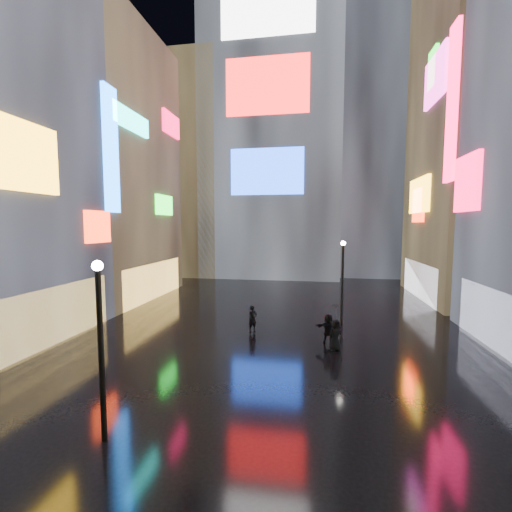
# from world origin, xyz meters

# --- Properties ---
(ground) EXTENTS (140.00, 140.00, 0.00)m
(ground) POSITION_xyz_m (0.00, 20.00, 0.00)
(ground) COLOR black
(ground) RESTS_ON ground
(building_left_far) EXTENTS (10.28, 12.00, 22.00)m
(building_left_far) POSITION_xyz_m (-15.98, 26.00, 10.98)
(building_left_far) COLOR black
(building_left_far) RESTS_ON ground
(building_right_far) EXTENTS (10.28, 12.00, 28.00)m
(building_right_far) POSITION_xyz_m (15.98, 30.00, 13.98)
(building_right_far) COLOR black
(building_right_far) RESTS_ON ground
(tower_main) EXTENTS (16.00, 14.20, 42.00)m
(tower_main) POSITION_xyz_m (-3.00, 43.97, 21.01)
(tower_main) COLOR black
(tower_main) RESTS_ON ground
(tower_flank_right) EXTENTS (12.00, 12.00, 34.00)m
(tower_flank_right) POSITION_xyz_m (9.00, 46.00, 17.00)
(tower_flank_right) COLOR black
(tower_flank_right) RESTS_ON ground
(tower_flank_left) EXTENTS (10.00, 10.00, 26.00)m
(tower_flank_left) POSITION_xyz_m (-14.00, 42.00, 13.00)
(tower_flank_left) COLOR black
(tower_flank_left) RESTS_ON ground
(lamp_near) EXTENTS (0.30, 0.30, 5.20)m
(lamp_near) POSITION_xyz_m (-3.70, 7.79, 2.94)
(lamp_near) COLOR black
(lamp_near) RESTS_ON ground
(lamp_far) EXTENTS (0.30, 0.30, 5.20)m
(lamp_far) POSITION_xyz_m (3.94, 20.97, 2.94)
(lamp_far) COLOR black
(lamp_far) RESTS_ON ground
(pedestrian_4) EXTENTS (0.89, 0.77, 1.53)m
(pedestrian_4) POSITION_xyz_m (3.26, 16.20, 0.77)
(pedestrian_4) COLOR black
(pedestrian_4) RESTS_ON ground
(pedestrian_5) EXTENTS (1.51, 0.79, 1.55)m
(pedestrian_5) POSITION_xyz_m (2.97, 17.12, 0.78)
(pedestrian_5) COLOR black
(pedestrian_5) RESTS_ON ground
(pedestrian_6) EXTENTS (0.66, 0.65, 1.53)m
(pedestrian_6) POSITION_xyz_m (-1.28, 18.40, 0.76)
(pedestrian_6) COLOR black
(pedestrian_6) RESTS_ON ground
(umbrella_2) EXTENTS (1.17, 1.16, 0.80)m
(umbrella_2) POSITION_xyz_m (3.26, 16.20, 1.94)
(umbrella_2) COLOR black
(umbrella_2) RESTS_ON pedestrian_4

